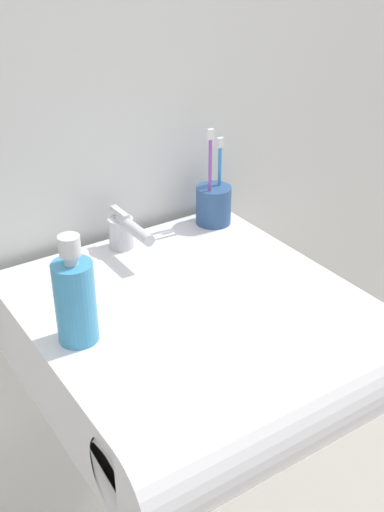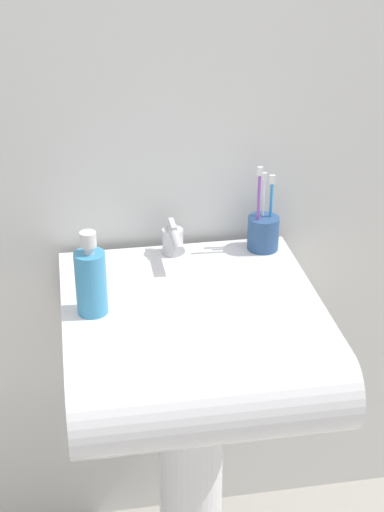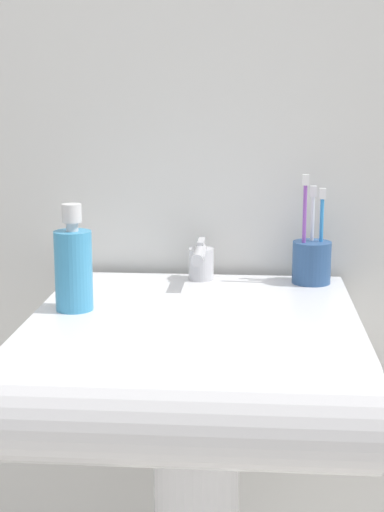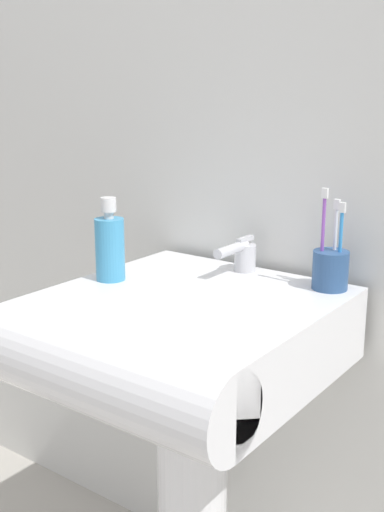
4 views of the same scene
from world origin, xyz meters
name	(u,v)px [view 2 (image 2 of 4)]	position (x,y,z in m)	size (l,w,h in m)	color
wall_back	(168,88)	(0.00, 0.29, 1.20)	(5.00, 0.05, 2.40)	silver
sink_pedestal	(191,479)	(0.00, 0.00, 0.34)	(0.15, 0.15, 0.69)	white
sink_basin	(195,345)	(0.00, -0.06, 0.76)	(0.53, 0.57, 0.15)	white
faucet	(174,240)	(-0.01, 0.19, 0.88)	(0.05, 0.14, 0.08)	silver
toothbrush_cup	(263,231)	(0.20, 0.20, 0.88)	(0.07, 0.07, 0.21)	#2D5184
soap_bottle	(91,280)	(-0.20, -0.02, 0.91)	(0.06, 0.06, 0.18)	#3F99CC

